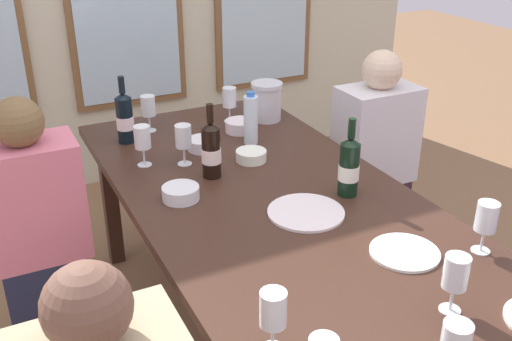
{
  "coord_description": "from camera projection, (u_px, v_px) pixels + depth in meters",
  "views": [
    {
      "loc": [
        -0.93,
        -1.59,
        1.78
      ],
      "look_at": [
        0.0,
        0.28,
        0.79
      ],
      "focal_mm": 41.76,
      "sensor_mm": 36.0,
      "label": 1
    }
  ],
  "objects": [
    {
      "name": "wine_bottle_2",
      "position": [
        349.0,
        167.0,
        2.2
      ],
      "size": [
        0.08,
        0.08,
        0.3
      ],
      "color": "black",
      "rests_on": "dining_table"
    },
    {
      "name": "white_plate_0",
      "position": [
        306.0,
        212.0,
        2.11
      ],
      "size": [
        0.28,
        0.28,
        0.01
      ],
      "primitive_type": "cylinder",
      "color": "white",
      "rests_on": "dining_table"
    },
    {
      "name": "metal_pitcher",
      "position": [
        267.0,
        101.0,
        2.93
      ],
      "size": [
        0.16,
        0.16,
        0.19
      ],
      "color": "silver",
      "rests_on": "dining_table"
    },
    {
      "name": "water_bottle",
      "position": [
        251.0,
        119.0,
        2.65
      ],
      "size": [
        0.06,
        0.06,
        0.24
      ],
      "color": "white",
      "rests_on": "dining_table"
    },
    {
      "name": "wine_glass_1",
      "position": [
        148.0,
        107.0,
        2.78
      ],
      "size": [
        0.07,
        0.07,
        0.17
      ],
      "color": "white",
      "rests_on": "dining_table"
    },
    {
      "name": "white_plate_1",
      "position": [
        405.0,
        252.0,
        1.88
      ],
      "size": [
        0.22,
        0.22,
        0.01
      ],
      "primitive_type": "cylinder",
      "color": "white",
      "rests_on": "dining_table"
    },
    {
      "name": "wine_glass_6",
      "position": [
        456.0,
        274.0,
        1.57
      ],
      "size": [
        0.07,
        0.07,
        0.17
      ],
      "color": "white",
      "rests_on": "dining_table"
    },
    {
      "name": "wine_glass_8",
      "position": [
        273.0,
        310.0,
        1.44
      ],
      "size": [
        0.07,
        0.07,
        0.17
      ],
      "color": "white",
      "rests_on": "dining_table"
    },
    {
      "name": "tasting_bowl_3",
      "position": [
        181.0,
        193.0,
        2.2
      ],
      "size": [
        0.14,
        0.14,
        0.05
      ],
      "primitive_type": "cylinder",
      "color": "white",
      "rests_on": "dining_table"
    },
    {
      "name": "tasting_bowl_1",
      "position": [
        251.0,
        156.0,
        2.51
      ],
      "size": [
        0.13,
        0.13,
        0.05
      ],
      "primitive_type": "cylinder",
      "color": "white",
      "rests_on": "dining_table"
    },
    {
      "name": "wine_glass_2",
      "position": [
        487.0,
        218.0,
        1.84
      ],
      "size": [
        0.07,
        0.07,
        0.17
      ],
      "color": "white",
      "rests_on": "dining_table"
    },
    {
      "name": "dining_table",
      "position": [
        291.0,
        230.0,
        2.14
      ],
      "size": [
        1.01,
        2.41,
        0.74
      ],
      "color": "#3C241A",
      "rests_on": "ground"
    },
    {
      "name": "seated_person_1",
      "position": [
        373.0,
        165.0,
        2.99
      ],
      "size": [
        0.38,
        0.24,
        1.11
      ],
      "color": "#372230",
      "rests_on": "ground"
    },
    {
      "name": "tasting_bowl_2",
      "position": [
        240.0,
        126.0,
        2.81
      ],
      "size": [
        0.14,
        0.14,
        0.05
      ],
      "primitive_type": "cylinder",
      "color": "white",
      "rests_on": "dining_table"
    },
    {
      "name": "seated_person_0",
      "position": [
        39.0,
        237.0,
        2.37
      ],
      "size": [
        0.38,
        0.24,
        1.11
      ],
      "color": "#23263E",
      "rests_on": "ground"
    },
    {
      "name": "wine_glass_4",
      "position": [
        183.0,
        138.0,
        2.44
      ],
      "size": [
        0.07,
        0.07,
        0.17
      ],
      "color": "white",
      "rests_on": "dining_table"
    },
    {
      "name": "tasting_bowl_0",
      "position": [
        203.0,
        144.0,
        2.62
      ],
      "size": [
        0.13,
        0.13,
        0.05
      ],
      "primitive_type": "cylinder",
      "color": "white",
      "rests_on": "dining_table"
    },
    {
      "name": "wine_bottle_0",
      "position": [
        211.0,
        150.0,
        2.34
      ],
      "size": [
        0.08,
        0.08,
        0.3
      ],
      "color": "black",
      "rests_on": "dining_table"
    },
    {
      "name": "wine_bottle_1",
      "position": [
        125.0,
        118.0,
        2.66
      ],
      "size": [
        0.08,
        0.08,
        0.31
      ],
      "color": "black",
      "rests_on": "dining_table"
    },
    {
      "name": "wine_glass_0",
      "position": [
        229.0,
        99.0,
        2.89
      ],
      "size": [
        0.07,
        0.07,
        0.17
      ],
      "color": "white",
      "rests_on": "dining_table"
    },
    {
      "name": "wine_glass_3",
      "position": [
        142.0,
        139.0,
        2.43
      ],
      "size": [
        0.07,
        0.07,
        0.17
      ],
      "color": "white",
      "rests_on": "dining_table"
    }
  ]
}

